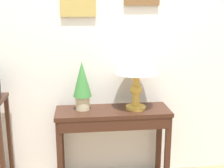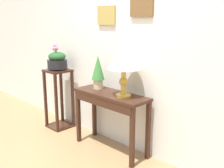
# 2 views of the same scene
# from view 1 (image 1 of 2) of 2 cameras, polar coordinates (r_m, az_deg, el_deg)

# --- Properties ---
(back_wall_with_art) EXTENTS (9.00, 0.13, 2.80)m
(back_wall_with_art) POSITION_cam_1_polar(r_m,az_deg,el_deg) (2.75, 1.28, 10.02)
(back_wall_with_art) COLOR silver
(back_wall_with_art) RESTS_ON ground
(console_table) EXTENTS (1.01, 0.35, 0.74)m
(console_table) POSITION_cam_1_polar(r_m,az_deg,el_deg) (2.64, 0.21, -7.76)
(console_table) COLOR #381E14
(console_table) RESTS_ON ground
(table_lamp) EXTENTS (0.39, 0.39, 0.57)m
(table_lamp) POSITION_cam_1_polar(r_m,az_deg,el_deg) (2.54, 4.80, 4.37)
(table_lamp) COLOR gold
(table_lamp) RESTS_ON console_table
(potted_plant_on_console) EXTENTS (0.16, 0.16, 0.43)m
(potted_plant_on_console) POSITION_cam_1_polar(r_m,az_deg,el_deg) (2.56, -5.79, 0.08)
(potted_plant_on_console) COLOR beige
(potted_plant_on_console) RESTS_ON console_table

